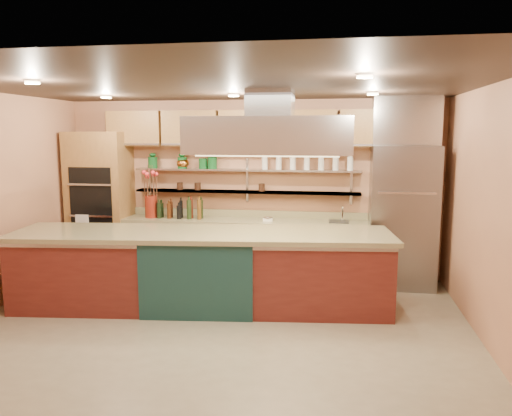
% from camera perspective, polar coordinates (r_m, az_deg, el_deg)
% --- Properties ---
extents(floor, '(6.00, 5.00, 0.02)m').
position_cam_1_polar(floor, '(6.03, -4.82, -13.78)').
color(floor, gray).
rests_on(floor, ground).
extents(ceiling, '(6.00, 5.00, 0.02)m').
position_cam_1_polar(ceiling, '(5.60, -5.19, 13.86)').
color(ceiling, black).
rests_on(ceiling, wall_back).
extents(wall_back, '(6.00, 0.04, 2.80)m').
position_cam_1_polar(wall_back, '(8.07, -0.61, 2.31)').
color(wall_back, '#B57A55').
rests_on(wall_back, floor).
extents(wall_front, '(6.00, 0.04, 2.80)m').
position_cam_1_polar(wall_front, '(3.34, -15.73, -7.07)').
color(wall_front, '#B57A55').
rests_on(wall_front, floor).
extents(wall_right, '(0.04, 5.00, 2.80)m').
position_cam_1_polar(wall_right, '(5.71, 25.63, -1.16)').
color(wall_right, '#B57A55').
rests_on(wall_right, floor).
extents(oven_stack, '(0.95, 0.64, 2.30)m').
position_cam_1_polar(oven_stack, '(8.57, -17.34, 0.61)').
color(oven_stack, olive).
rests_on(oven_stack, floor).
extents(refrigerator, '(0.95, 0.72, 2.10)m').
position_cam_1_polar(refrigerator, '(7.70, 16.39, -0.97)').
color(refrigerator, gray).
rests_on(refrigerator, floor).
extents(back_counter, '(3.84, 0.64, 0.93)m').
position_cam_1_polar(back_counter, '(7.95, -1.33, -4.63)').
color(back_counter, tan).
rests_on(back_counter, floor).
extents(wall_shelf_lower, '(3.60, 0.26, 0.03)m').
position_cam_1_polar(wall_shelf_lower, '(7.96, -1.13, 1.86)').
color(wall_shelf_lower, '#ABAFB2').
rests_on(wall_shelf_lower, wall_back).
extents(wall_shelf_upper, '(3.60, 0.26, 0.03)m').
position_cam_1_polar(wall_shelf_upper, '(7.93, -1.14, 4.37)').
color(wall_shelf_upper, '#ABAFB2').
rests_on(wall_shelf_upper, wall_back).
extents(upper_cabinets, '(4.60, 0.36, 0.55)m').
position_cam_1_polar(upper_cabinets, '(7.85, -0.85, 9.08)').
color(upper_cabinets, olive).
rests_on(upper_cabinets, wall_back).
extents(range_hood, '(2.00, 1.00, 0.45)m').
position_cam_1_polar(range_hood, '(6.22, 1.65, 8.29)').
color(range_hood, '#ABAFB2').
rests_on(range_hood, ceiling).
extents(ceiling_downlights, '(4.00, 2.80, 0.02)m').
position_cam_1_polar(ceiling_downlights, '(5.79, -4.68, 13.39)').
color(ceiling_downlights, '#FFE5A5').
rests_on(ceiling_downlights, ceiling).
extents(island, '(4.92, 1.58, 1.01)m').
position_cam_1_polar(island, '(6.65, -6.18, -6.98)').
color(island, maroon).
rests_on(island, floor).
extents(flower_vase, '(0.23, 0.23, 0.35)m').
position_cam_1_polar(flower_vase, '(8.20, -11.89, 0.15)').
color(flower_vase, maroon).
rests_on(flower_vase, back_counter).
extents(oil_bottle_cluster, '(0.82, 0.41, 0.25)m').
position_cam_1_polar(oil_bottle_cluster, '(8.04, -8.68, -0.28)').
color(oil_bottle_cluster, black).
rests_on(oil_bottle_cluster, back_counter).
extents(kitchen_scale, '(0.18, 0.16, 0.08)m').
position_cam_1_polar(kitchen_scale, '(7.74, 1.39, -1.17)').
color(kitchen_scale, silver).
rests_on(kitchen_scale, back_counter).
extents(bar_faucet, '(0.04, 0.04, 0.25)m').
position_cam_1_polar(bar_faucet, '(7.75, 9.84, -0.67)').
color(bar_faucet, white).
rests_on(bar_faucet, back_counter).
extents(copper_kettle, '(0.24, 0.24, 0.16)m').
position_cam_1_polar(copper_kettle, '(8.17, -8.35, 5.08)').
color(copper_kettle, '#B06828').
rests_on(copper_kettle, wall_shelf_upper).
extents(green_canister, '(0.17, 0.17, 0.16)m').
position_cam_1_polar(green_canister, '(8.08, -6.08, 5.08)').
color(green_canister, '#0E441A').
rests_on(green_canister, wall_shelf_upper).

